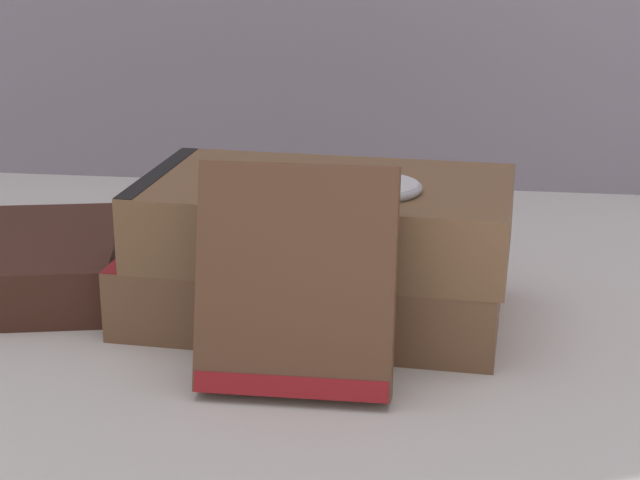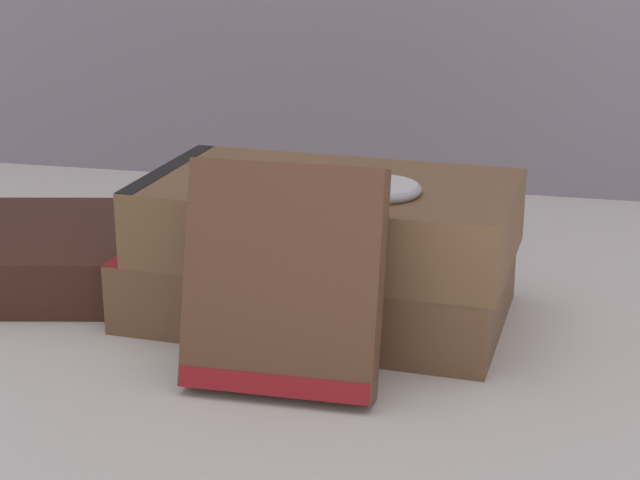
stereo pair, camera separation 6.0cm
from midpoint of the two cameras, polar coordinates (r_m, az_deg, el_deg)
The scene contains 5 objects.
ground_plane at distance 0.67m, azimuth -0.07°, elevation -5.89°, with size 3.00×3.00×0.00m, color silver.
book_flat_bottom at distance 0.71m, azimuth 1.92°, elevation -2.27°, with size 0.25×0.16×0.05m.
book_flat_top at distance 0.69m, azimuth 2.53°, elevation 1.23°, with size 0.25×0.15×0.05m.
book_leaning_front at distance 0.60m, azimuth 0.90°, elevation -2.60°, with size 0.11×0.06×0.13m.
pocket_watch at distance 0.66m, azimuth 5.75°, elevation 2.71°, with size 0.05×0.06×0.01m.
Camera 2 is at (0.17, -0.59, 0.28)m, focal length 60.00 mm.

